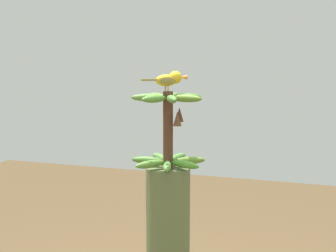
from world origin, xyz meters
name	(u,v)px	position (x,y,z in m)	size (l,w,h in m)	color
banana_bunch	(169,129)	(0.00, 0.00, 1.21)	(0.32, 0.32, 0.32)	#4C2D1E
perched_bird	(170,79)	(-0.02, 0.00, 1.42)	(0.14, 0.17, 0.08)	#C68933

